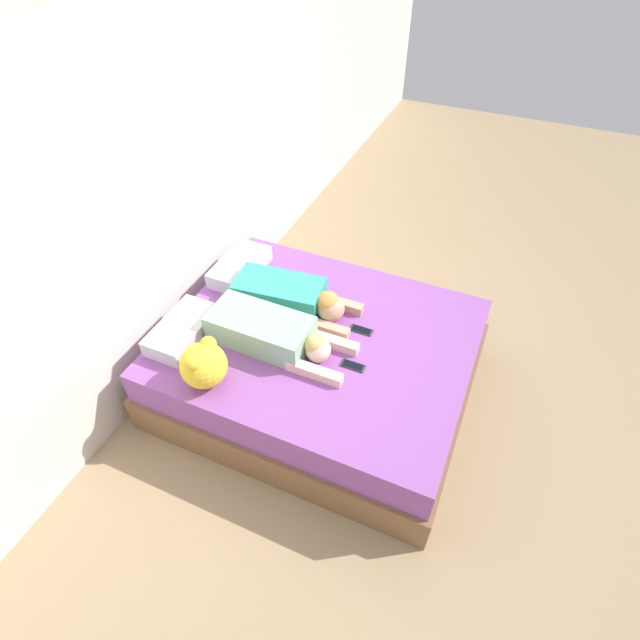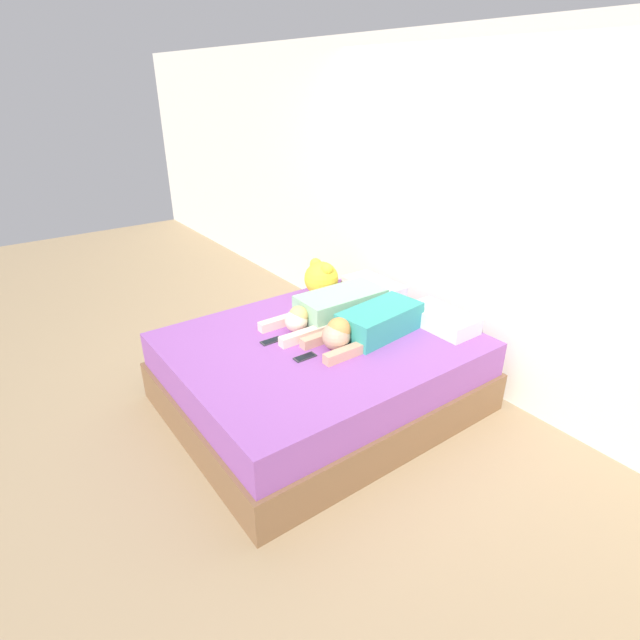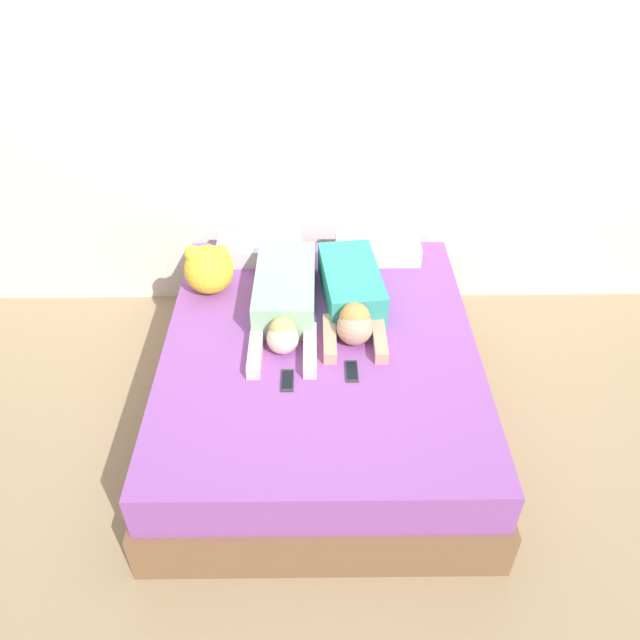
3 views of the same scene
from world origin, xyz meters
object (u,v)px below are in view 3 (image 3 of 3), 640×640
cell_phone_left (287,380)px  plush_toy (209,268)px  pillow_head_left (260,249)px  cell_phone_right (352,371)px  bed (320,379)px  pillow_head_right (378,248)px  person_right (352,295)px  person_left (285,298)px

cell_phone_left → plush_toy: bearing=121.2°
pillow_head_left → plush_toy: (-0.27, -0.36, 0.09)m
cell_phone_right → pillow_head_left: bearing=116.3°
bed → pillow_head_right: 1.00m
pillow_head_right → person_right: person_right is taller
person_right → plush_toy: size_ratio=3.01×
person_right → cell_phone_right: size_ratio=5.90×
person_left → pillow_head_right: bearing=45.4°
bed → plush_toy: plush_toy is taller
person_left → pillow_head_left: bearing=107.4°
pillow_head_right → pillow_head_left: bearing=180.0°
bed → person_left: size_ratio=2.12×
cell_phone_left → cell_phone_right: same height
pillow_head_right → plush_toy: bearing=-160.7°
person_left → person_right: size_ratio=1.07×
bed → person_left: 0.51m
bed → pillow_head_left: 1.00m
person_left → plush_toy: (-0.46, 0.23, 0.06)m
bed → cell_phone_right: size_ratio=13.46×
pillow_head_left → pillow_head_right: (0.77, 0.00, 0.00)m
pillow_head_left → person_right: (0.57, -0.57, 0.04)m
pillow_head_left → person_left: 0.62m
bed → person_left: (-0.20, 0.27, 0.38)m
person_right → cell_phone_right: 0.54m
bed → cell_phone_right: (0.16, -0.24, 0.29)m
pillow_head_right → cell_phone_left: size_ratio=3.42×
cell_phone_left → pillow_head_left: bearing=100.4°
person_left → cell_phone_right: (0.36, -0.51, -0.09)m
pillow_head_right → cell_phone_right: 1.12m
pillow_head_left → pillow_head_right: bearing=0.0°
plush_toy → person_left: bearing=-26.5°
cell_phone_right → plush_toy: (-0.82, 0.74, 0.15)m
bed → plush_toy: 0.93m
pillow_head_left → cell_phone_right: 1.23m
pillow_head_right → person_left: bearing=-134.6°
bed → plush_toy: bearing=143.0°
bed → person_right: bearing=57.2°
plush_toy → bed: bearing=-37.0°
person_right → person_left: bearing=-176.3°
pillow_head_right → plush_toy: (-1.04, -0.36, 0.09)m
pillow_head_left → cell_phone_right: (0.54, -1.10, -0.06)m
bed → cell_phone_left: cell_phone_left is taller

